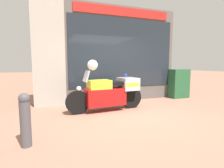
% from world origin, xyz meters
% --- Properties ---
extents(ground_plane, '(60.00, 60.00, 0.00)m').
position_xyz_m(ground_plane, '(0.00, 0.00, 0.00)').
color(ground_plane, '#9E6B56').
extents(shop_building, '(5.40, 0.55, 3.55)m').
position_xyz_m(shop_building, '(-0.43, 2.00, 1.78)').
color(shop_building, '#56514C').
rests_on(shop_building, ground).
extents(window_display, '(3.91, 0.30, 2.02)m').
position_xyz_m(window_display, '(0.44, 2.03, 0.48)').
color(window_display, slate).
rests_on(window_display, ground).
extents(paramedic_motorcycle, '(2.42, 0.70, 1.23)m').
position_xyz_m(paramedic_motorcycle, '(-0.49, 0.61, 0.56)').
color(paramedic_motorcycle, black).
rests_on(paramedic_motorcycle, ground).
extents(utility_cabinet, '(0.77, 0.44, 1.19)m').
position_xyz_m(utility_cabinet, '(2.92, 1.56, 0.60)').
color(utility_cabinet, '#235633').
rests_on(utility_cabinet, ground).
extents(white_helmet, '(0.30, 0.30, 0.30)m').
position_xyz_m(white_helmet, '(-1.02, 0.57, 1.38)').
color(white_helmet, white).
rests_on(white_helmet, paramedic_motorcycle).
extents(street_bollard, '(0.18, 0.18, 0.93)m').
position_xyz_m(street_bollard, '(-2.61, -1.14, 0.48)').
color(street_bollard, '#47474C').
rests_on(street_bollard, ground).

